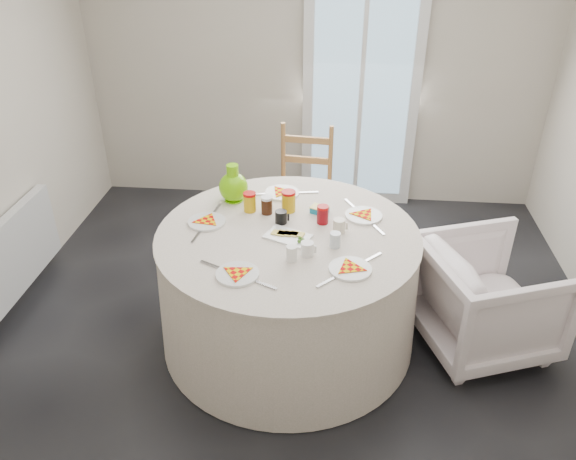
# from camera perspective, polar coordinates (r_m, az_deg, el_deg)

# --- Properties ---
(floor) EXTENTS (4.00, 4.00, 0.00)m
(floor) POSITION_cam_1_polar(r_m,az_deg,el_deg) (3.77, 0.72, -10.31)
(floor) COLOR black
(floor) RESTS_ON ground
(wall_back) EXTENTS (4.00, 0.02, 2.60)m
(wall_back) POSITION_cam_1_polar(r_m,az_deg,el_deg) (4.98, 2.83, 17.01)
(wall_back) COLOR #BCB5A3
(wall_back) RESTS_ON floor
(glass_door) EXTENTS (1.00, 0.08, 2.10)m
(glass_door) POSITION_cam_1_polar(r_m,az_deg,el_deg) (5.00, 7.44, 13.87)
(glass_door) COLOR silver
(glass_door) RESTS_ON floor
(radiator) EXTENTS (0.07, 1.00, 0.55)m
(radiator) POSITION_cam_1_polar(r_m,az_deg,el_deg) (4.28, -25.89, -2.06)
(radiator) COLOR silver
(radiator) RESTS_ON floor
(table) EXTENTS (1.60, 1.60, 0.81)m
(table) POSITION_cam_1_polar(r_m,az_deg,el_deg) (3.52, -0.00, -5.97)
(table) COLOR silver
(table) RESTS_ON floor
(wooden_chair) EXTENTS (0.48, 0.46, 0.99)m
(wooden_chair) POSITION_cam_1_polar(r_m,az_deg,el_deg) (4.42, 1.46, 3.69)
(wooden_chair) COLOR #9D6644
(wooden_chair) RESTS_ON floor
(armchair) EXTENTS (0.92, 0.94, 0.77)m
(armchair) POSITION_cam_1_polar(r_m,az_deg,el_deg) (3.67, 19.66, -6.01)
(armchair) COLOR white
(armchair) RESTS_ON floor
(place_settings) EXTENTS (1.28, 1.28, 0.02)m
(place_settings) POSITION_cam_1_polar(r_m,az_deg,el_deg) (3.29, -0.00, -0.45)
(place_settings) COLOR white
(place_settings) RESTS_ON table
(jar_cluster) EXTENTS (0.58, 0.40, 0.15)m
(jar_cluster) POSITION_cam_1_polar(r_m,az_deg,el_deg) (3.44, -0.43, 1.94)
(jar_cluster) COLOR #A76F14
(jar_cluster) RESTS_ON table
(butter_tub) EXTENTS (0.13, 0.11, 0.04)m
(butter_tub) POSITION_cam_1_polar(r_m,az_deg,el_deg) (3.50, 3.22, 1.81)
(butter_tub) COLOR #107AA3
(butter_tub) RESTS_ON table
(green_pitcher) EXTENTS (0.25, 0.25, 0.24)m
(green_pitcher) POSITION_cam_1_polar(r_m,az_deg,el_deg) (3.63, -5.56, 4.29)
(green_pitcher) COLOR #68C704
(green_pitcher) RESTS_ON table
(cheese_platter) EXTENTS (0.30, 0.25, 0.03)m
(cheese_platter) POSITION_cam_1_polar(r_m,az_deg,el_deg) (3.25, -0.04, -0.88)
(cheese_platter) COLOR white
(cheese_platter) RESTS_ON table
(mugs_glasses) EXTENTS (0.58, 0.58, 0.10)m
(mugs_glasses) POSITION_cam_1_polar(r_m,az_deg,el_deg) (3.26, 2.21, -0.01)
(mugs_glasses) COLOR #969696
(mugs_glasses) RESTS_ON table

